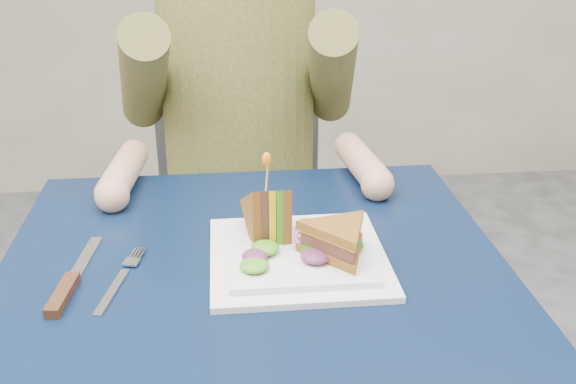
{
  "coord_description": "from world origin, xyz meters",
  "views": [
    {
      "loc": [
        -0.04,
        -0.85,
        1.24
      ],
      "look_at": [
        0.06,
        0.07,
        0.82
      ],
      "focal_mm": 42.0,
      "sensor_mm": 36.0,
      "label": 1
    }
  ],
  "objects": [
    {
      "name": "table",
      "position": [
        0.0,
        0.0,
        0.65
      ],
      "size": [
        0.75,
        0.75,
        0.73
      ],
      "color": "black",
      "rests_on": "ground"
    },
    {
      "name": "sandwich_upright",
      "position": [
        0.02,
        0.07,
        0.78
      ],
      "size": [
        0.08,
        0.13,
        0.13
      ],
      "color": "brown",
      "rests_on": "plate"
    },
    {
      "name": "toothpick_frill",
      "position": [
        0.02,
        0.07,
        0.88
      ],
      "size": [
        0.01,
        0.01,
        0.02
      ],
      "primitive_type": "ellipsoid",
      "color": "orange",
      "rests_on": "sandwich_upright"
    },
    {
      "name": "fork",
      "position": [
        -0.19,
        -0.01,
        0.73
      ],
      "size": [
        0.05,
        0.18,
        0.01
      ],
      "color": "silver",
      "rests_on": "table"
    },
    {
      "name": "lettuce_spill",
      "position": [
        0.07,
        0.03,
        0.76
      ],
      "size": [
        0.15,
        0.13,
        0.02
      ],
      "primitive_type": null,
      "color": "#337A14",
      "rests_on": "plate"
    },
    {
      "name": "diner",
      "position": [
        -0.0,
        0.6,
        0.91
      ],
      "size": [
        0.54,
        0.59,
        0.74
      ],
      "color": "brown",
      "rests_on": "chair"
    },
    {
      "name": "onion_ring",
      "position": [
        0.08,
        0.03,
        0.77
      ],
      "size": [
        0.04,
        0.04,
        0.02
      ],
      "primitive_type": "torus",
      "rotation": [
        0.44,
        0.0,
        0.0
      ],
      "color": "#9E4C7A",
      "rests_on": "plate"
    },
    {
      "name": "plate",
      "position": [
        0.07,
        0.02,
        0.74
      ],
      "size": [
        0.26,
        0.26,
        0.02
      ],
      "color": "white",
      "rests_on": "table"
    },
    {
      "name": "sandwich_flat",
      "position": [
        0.12,
        -0.0,
        0.78
      ],
      "size": [
        0.18,
        0.18,
        0.05
      ],
      "color": "brown",
      "rests_on": "plate"
    },
    {
      "name": "chair",
      "position": [
        0.0,
        0.72,
        0.54
      ],
      "size": [
        0.42,
        0.4,
        0.93
      ],
      "color": "#47474C",
      "rests_on": "ground"
    },
    {
      "name": "toothpick",
      "position": [
        0.02,
        0.07,
        0.85
      ],
      "size": [
        0.01,
        0.01,
        0.06
      ],
      "primitive_type": "cylinder",
      "rotation": [
        0.14,
        0.07,
        0.0
      ],
      "color": "tan",
      "rests_on": "sandwich_upright"
    },
    {
      "name": "knife",
      "position": [
        -0.26,
        -0.03,
        0.74
      ],
      "size": [
        0.04,
        0.22,
        0.02
      ],
      "color": "silver",
      "rests_on": "table"
    }
  ]
}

